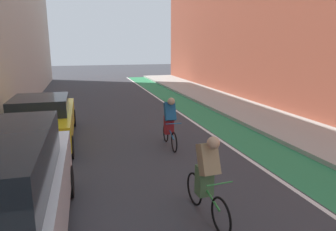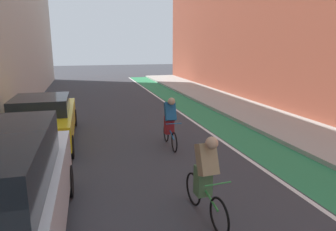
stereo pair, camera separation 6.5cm
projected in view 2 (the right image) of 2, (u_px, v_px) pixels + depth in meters
ground_plane at (146, 144)px, 9.73m from camera, size 83.66×83.66×0.00m
bike_lane_paint at (217, 122)px, 12.49m from camera, size 1.60×38.03×0.00m
lane_divider_stripe at (196, 124)px, 12.25m from camera, size 0.12×38.03×0.00m
sidewalk_right at (264, 117)px, 13.05m from camera, size 2.86×38.03×0.14m
building_facade_right at (294, 23)px, 14.69m from camera, size 2.40×34.03×8.34m
parked_sedan_yellow_cab at (43, 119)px, 9.72m from camera, size 1.93×4.71×1.53m
cyclist_trailing at (205, 174)px, 5.37m from camera, size 0.48×1.70×1.61m
cyclist_far at (170, 120)px, 9.30m from camera, size 0.48×1.66×1.58m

